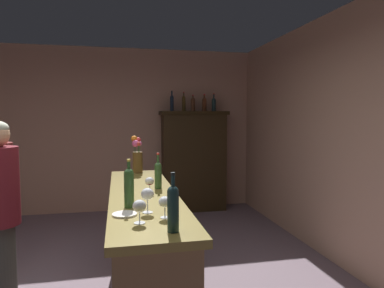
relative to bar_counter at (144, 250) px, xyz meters
name	(u,v)px	position (x,y,z in m)	size (l,w,h in m)	color
wall_back	(106,130)	(-0.39, 3.23, 0.88)	(5.13, 0.12, 2.76)	tan
bar_counter	(144,250)	(0.00, 0.00, 0.00)	(0.54, 2.36, 0.98)	brown
display_cabinet	(194,159)	(1.07, 2.93, 0.39)	(1.15, 0.42, 1.70)	black
wine_bottle_riesling	(129,186)	(-0.13, -0.45, 0.64)	(0.07, 0.07, 0.34)	#2E5327
wine_bottle_malbec	(173,206)	(0.09, -1.02, 0.63)	(0.06, 0.06, 0.33)	#173031
wine_bottle_rose	(158,174)	(0.14, 0.13, 0.62)	(0.06, 0.06, 0.31)	#2F5226
wine_glass_front	(150,182)	(0.05, -0.06, 0.59)	(0.07, 0.07, 0.14)	white
wine_glass_mid	(147,195)	(-0.01, -0.61, 0.61)	(0.08, 0.08, 0.16)	white
wine_glass_rear	(165,202)	(0.08, -0.75, 0.59)	(0.08, 0.08, 0.14)	white
wine_glass_spare	(139,207)	(-0.08, -0.83, 0.59)	(0.08, 0.08, 0.14)	white
flower_arrangement	(137,156)	(0.01, 1.03, 0.68)	(0.12, 0.13, 0.41)	#533C1A
cheese_plate	(125,214)	(-0.16, -0.64, 0.49)	(0.16, 0.16, 0.01)	white
display_bottle_left	(172,102)	(0.70, 2.93, 1.35)	(0.06, 0.06, 0.34)	#172335
display_bottle_midleft	(184,103)	(0.90, 2.93, 1.35)	(0.06, 0.06, 0.32)	#403112
display_bottle_center	(193,104)	(1.06, 2.93, 1.33)	(0.07, 0.07, 0.28)	#4E2F1C
display_bottle_midright	(204,104)	(1.26, 2.93, 1.33)	(0.08, 0.08, 0.29)	#4D2815
display_bottle_right	(214,104)	(1.42, 2.93, 1.33)	(0.07, 0.07, 0.31)	#192E32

